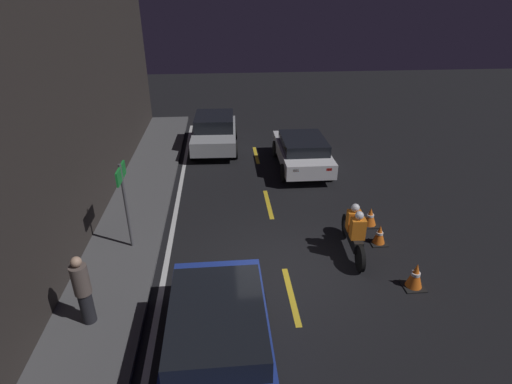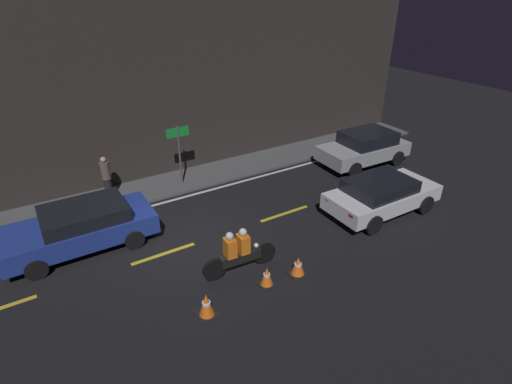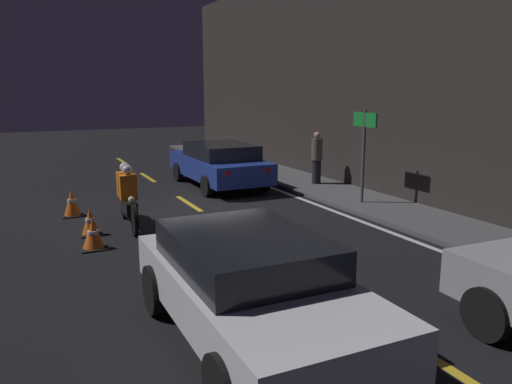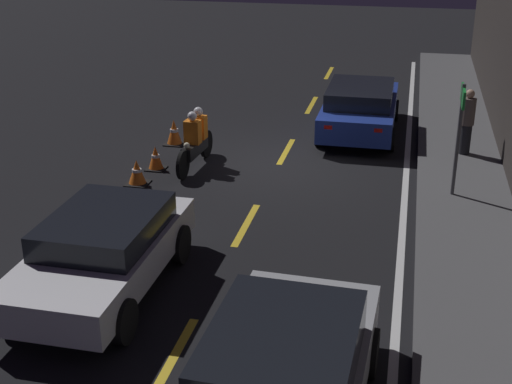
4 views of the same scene
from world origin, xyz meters
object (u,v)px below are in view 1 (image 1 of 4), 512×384
hatchback_silver (215,131)px  motorcycle (354,232)px  traffic_cone_near (415,276)px  traffic_cone_mid (379,235)px  shop_sign (124,190)px  sedan_white (302,151)px  traffic_cone_far (370,217)px  sedan_blue (218,343)px  pedestrian (83,290)px

hatchback_silver → motorcycle: size_ratio=1.81×
traffic_cone_near → traffic_cone_mid: bearing=4.9°
motorcycle → hatchback_silver: bearing=26.9°
hatchback_silver → shop_sign: bearing=-14.0°
sedan_white → hatchback_silver: 4.32m
sedan_white → traffic_cone_mid: bearing=-167.9°
motorcycle → shop_sign: (0.73, 5.92, 1.13)m
sedan_white → hatchback_silver: bearing=53.4°
motorcycle → shop_sign: size_ratio=0.94×
hatchback_silver → traffic_cone_near: hatchback_silver is taller
motorcycle → traffic_cone_far: 1.72m
sedan_blue → traffic_cone_far: bearing=136.7°
traffic_cone_near → pedestrian: (-0.55, 7.33, 0.61)m
motorcycle → sedan_blue: bearing=137.7°
pedestrian → motorcycle: bearing=-72.0°
hatchback_silver → motorcycle: hatchback_silver is taller
hatchback_silver → motorcycle: (-8.53, -3.68, -0.13)m
hatchback_silver → shop_sign: 8.17m
hatchback_silver → traffic_cone_mid: bearing=31.3°
sedan_white → hatchback_silver: (2.61, 3.44, 0.07)m
sedan_white → traffic_cone_near: bearing=-169.6°
traffic_cone_near → sedan_blue: bearing=113.3°
traffic_cone_far → shop_sign: shop_sign is taller
pedestrian → shop_sign: shop_sign is taller
sedan_blue → motorcycle: size_ratio=1.95×
sedan_blue → sedan_white: size_ratio=1.07×
sedan_blue → hatchback_silver: 12.01m
motorcycle → pedestrian: 6.62m
shop_sign → sedan_blue: bearing=-151.0°
sedan_white → pedestrian: 10.00m
sedan_white → traffic_cone_far: sedan_white is taller
hatchback_silver → traffic_cone_mid: (-8.14, -4.56, -0.51)m
motorcycle → sedan_white: bearing=5.9°
sedan_white → shop_sign: (-5.18, 5.68, 1.07)m
sedan_blue → motorcycle: 5.00m
sedan_blue → traffic_cone_far: sedan_blue is taller
traffic_cone_near → motorcycle: bearing=35.0°
traffic_cone_near → sedan_white: bearing=9.8°
sedan_blue → pedestrian: bearing=-118.1°
sedan_blue → motorcycle: (3.48, -3.59, -0.08)m
motorcycle → traffic_cone_near: bearing=-141.4°
traffic_cone_mid → pedestrian: bearing=108.7°
sedan_blue → traffic_cone_mid: 5.93m
sedan_blue → shop_sign: 4.93m
hatchback_silver → traffic_cone_far: hatchback_silver is taller
pedestrian → shop_sign: bearing=-7.6°
sedan_white → pedestrian: pedestrian is taller
sedan_white → traffic_cone_mid: (-5.53, -1.12, -0.45)m
sedan_blue → traffic_cone_mid: sedan_blue is taller
sedan_white → traffic_cone_near: sedan_white is taller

